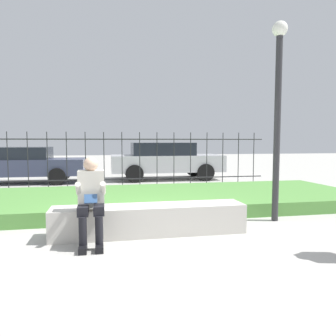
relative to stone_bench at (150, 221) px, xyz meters
The scene contains 8 objects.
ground_plane 0.24m from the stone_bench, ahead, with size 60.00×60.00×0.00m, color #B2AFA8.
stone_bench is the anchor object (origin of this frame).
person_seated_reader 1.08m from the stone_bench, 160.35° to the right, with size 0.42×0.73×1.27m.
grass_berm 2.39m from the stone_bench, 87.31° to the left, with size 10.53×3.37×0.27m.
iron_fence 4.80m from the stone_bench, 88.65° to the left, with size 8.53×0.03×1.77m.
car_parked_left 8.20m from the stone_bench, 116.97° to the left, with size 4.62×1.91×1.29m.
car_parked_center 7.67m from the stone_bench, 77.16° to the left, with size 4.33×2.03×1.44m.
street_lamp 3.24m from the stone_bench, ahead, with size 0.28×0.28×3.67m.
Camera 1 is at (-0.85, -5.16, 1.51)m, focal length 35.00 mm.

